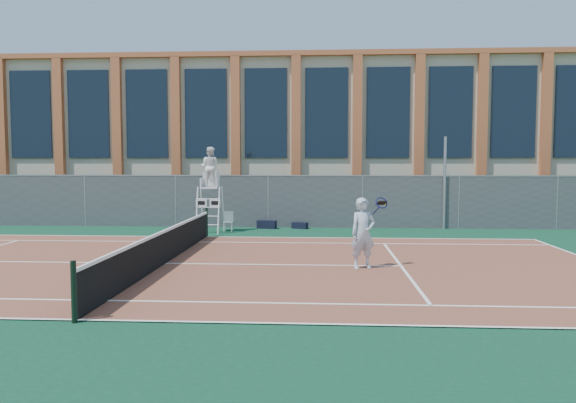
# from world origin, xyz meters

# --- Properties ---
(ground) EXTENTS (120.00, 120.00, 0.00)m
(ground) POSITION_xyz_m (0.00, 0.00, 0.00)
(ground) COLOR #233814
(apron) EXTENTS (36.00, 20.00, 0.01)m
(apron) POSITION_xyz_m (0.00, 1.00, 0.01)
(apron) COLOR #0C3825
(apron) RESTS_ON ground
(tennis_court) EXTENTS (23.77, 10.97, 0.02)m
(tennis_court) POSITION_xyz_m (0.00, 0.00, 0.02)
(tennis_court) COLOR brown
(tennis_court) RESTS_ON apron
(tennis_net) EXTENTS (0.10, 11.30, 1.10)m
(tennis_net) POSITION_xyz_m (0.00, 0.00, 0.54)
(tennis_net) COLOR black
(tennis_net) RESTS_ON ground
(fence) EXTENTS (40.00, 0.06, 2.20)m
(fence) POSITION_xyz_m (0.00, 8.80, 1.10)
(fence) COLOR #595E60
(fence) RESTS_ON ground
(hedge) EXTENTS (40.00, 1.40, 2.20)m
(hedge) POSITION_xyz_m (0.00, 10.00, 1.10)
(hedge) COLOR black
(hedge) RESTS_ON ground
(building) EXTENTS (45.00, 10.60, 8.22)m
(building) POSITION_xyz_m (0.00, 17.95, 4.15)
(building) COLOR beige
(building) RESTS_ON ground
(steel_pole) EXTENTS (0.12, 0.12, 3.84)m
(steel_pole) POSITION_xyz_m (9.37, 8.70, 1.92)
(steel_pole) COLOR #9EA0A5
(steel_pole) RESTS_ON ground
(umpire_chair) EXTENTS (0.96, 1.47, 3.43)m
(umpire_chair) POSITION_xyz_m (-0.14, 7.05, 2.50)
(umpire_chair) COLOR white
(umpire_chair) RESTS_ON ground
(plastic_chair) EXTENTS (0.38, 0.38, 0.80)m
(plastic_chair) POSITION_xyz_m (0.52, 7.41, 0.47)
(plastic_chair) COLOR silver
(plastic_chair) RESTS_ON apron
(sports_bag_near) EXTENTS (0.84, 0.46, 0.34)m
(sports_bag_near) POSITION_xyz_m (1.98, 8.37, 0.18)
(sports_bag_near) COLOR black
(sports_bag_near) RESTS_ON apron
(sports_bag_far) EXTENTS (0.71, 0.50, 0.26)m
(sports_bag_far) POSITION_xyz_m (3.36, 8.42, 0.14)
(sports_bag_far) COLOR black
(sports_bag_far) RESTS_ON apron
(tennis_player) EXTENTS (1.07, 0.78, 1.85)m
(tennis_player) POSITION_xyz_m (5.36, -0.37, 0.96)
(tennis_player) COLOR #AEBED1
(tennis_player) RESTS_ON tennis_court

